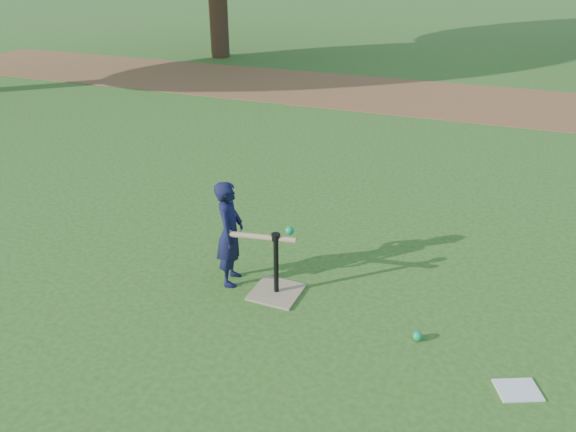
% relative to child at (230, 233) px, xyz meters
% --- Properties ---
extents(ground, '(80.00, 80.00, 0.00)m').
position_rel_child_xyz_m(ground, '(0.76, 0.07, -0.51)').
color(ground, '#285116').
rests_on(ground, ground).
extents(dirt_strip, '(24.00, 3.00, 0.01)m').
position_rel_child_xyz_m(dirt_strip, '(0.76, 7.57, -0.50)').
color(dirt_strip, brown).
rests_on(dirt_strip, ground).
extents(child, '(0.33, 0.42, 1.02)m').
position_rel_child_xyz_m(child, '(0.00, 0.00, 0.00)').
color(child, black).
rests_on(child, ground).
extents(wiffle_ball_ground, '(0.08, 0.08, 0.08)m').
position_rel_child_xyz_m(wiffle_ball_ground, '(1.79, -0.27, -0.47)').
color(wiffle_ball_ground, '#0C8B4C').
rests_on(wiffle_ball_ground, ground).
extents(clipboard, '(0.37, 0.33, 0.01)m').
position_rel_child_xyz_m(clipboard, '(2.56, -0.58, -0.50)').
color(clipboard, silver).
rests_on(clipboard, ground).
extents(batting_tee, '(0.45, 0.45, 0.61)m').
position_rel_child_xyz_m(batting_tee, '(0.47, -0.05, -0.40)').
color(batting_tee, '#917F5C').
rests_on(batting_tee, ground).
extents(swing_action, '(0.63, 0.22, 0.12)m').
position_rel_child_xyz_m(swing_action, '(0.36, -0.05, 0.07)').
color(swing_action, tan).
rests_on(swing_action, ground).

